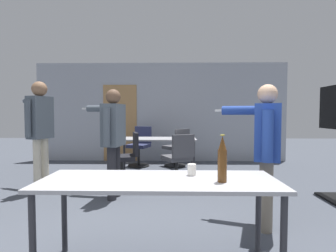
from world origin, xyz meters
The scene contains 12 objects.
back_wall centered at (-0.03, 5.58, 1.31)m, with size 6.71×0.12×2.63m.
conference_table_near centered at (0.22, 0.59, 0.68)m, with size 1.90×0.67×0.75m.
conference_table_far centered at (-0.01, 4.07, 0.67)m, with size 1.65×0.71×0.75m.
person_right_polo centered at (-0.58, 2.41, 0.99)m, with size 0.74×0.71×1.65m.
person_left_plaid centered at (1.35, 1.41, 0.95)m, with size 0.70×0.82×1.60m.
person_center_tall centered at (-1.86, 2.73, 1.11)m, with size 0.74×0.73×1.80m.
office_chair_near_pushed centered at (-0.54, 3.27, 0.44)m, with size 0.62×0.57×0.93m.
office_chair_mid_tucked centered at (0.43, 4.79, 0.43)m, with size 0.68×0.69×0.92m.
office_chair_far_left centered at (-0.48, 4.87, 0.46)m, with size 0.59×0.64×0.96m.
office_chair_side_rolled centered at (0.43, 3.35, 0.42)m, with size 0.64×0.67×0.90m.
beer_bottle centered at (0.71, 0.51, 0.93)m, with size 0.07×0.07×0.37m.
drink_cup centered at (0.49, 0.72, 0.80)m, with size 0.07×0.07×0.10m.
Camera 1 is at (0.33, -1.50, 1.28)m, focal length 28.00 mm.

